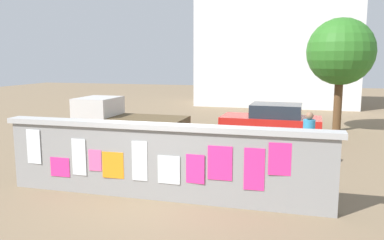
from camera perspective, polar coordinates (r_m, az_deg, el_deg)
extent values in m
plane|color=#7A664C|center=(16.57, 4.92, -2.04)|extent=(60.00, 60.00, 0.00)
cube|color=gray|center=(8.83, -4.48, -6.41)|extent=(7.46, 0.30, 1.59)
cube|color=#AAAAAA|center=(8.65, -4.55, -0.93)|extent=(7.66, 0.42, 0.12)
cube|color=silver|center=(10.14, -21.97, -3.60)|extent=(0.38, 0.03, 0.83)
cube|color=#F42D8C|center=(9.85, -18.59, -6.48)|extent=(0.50, 0.02, 0.46)
cube|color=silver|center=(9.51, -16.06, -5.19)|extent=(0.36, 0.03, 0.86)
cube|color=#F9599E|center=(9.31, -13.88, -5.70)|extent=(0.31, 0.02, 0.50)
cube|color=orange|center=(9.13, -11.38, -6.44)|extent=(0.52, 0.03, 0.61)
cube|color=silver|center=(8.83, -7.60, -5.92)|extent=(0.36, 0.02, 0.90)
cube|color=silver|center=(8.63, -3.38, -7.22)|extent=(0.51, 0.02, 0.63)
cube|color=#F42D8C|center=(8.45, 0.46, -7.12)|extent=(0.41, 0.03, 0.63)
cube|color=#F42D8C|center=(8.29, 4.07, -6.26)|extent=(0.52, 0.02, 0.73)
cube|color=#F42D8C|center=(8.21, 9.00, -7.07)|extent=(0.42, 0.02, 0.89)
cube|color=#F42D8C|center=(8.11, 12.60, -5.57)|extent=(0.45, 0.04, 0.67)
cylinder|color=black|center=(13.21, -15.01, -3.56)|extent=(0.70, 0.22, 0.70)
cylinder|color=black|center=(14.31, -12.29, -2.52)|extent=(0.70, 0.22, 0.70)
cylinder|color=black|center=(12.11, -4.84, -4.40)|extent=(0.70, 0.22, 0.70)
cylinder|color=black|center=(13.30, -2.80, -3.18)|extent=(0.70, 0.22, 0.70)
cube|color=silver|center=(13.57, -13.35, 0.05)|extent=(1.23, 1.53, 1.50)
cube|color=brown|center=(12.83, -6.31, -1.62)|extent=(2.43, 1.56, 0.90)
cylinder|color=black|center=(15.17, 6.29, -1.92)|extent=(0.61, 0.20, 0.60)
cylinder|color=black|center=(16.58, 7.24, -1.02)|extent=(0.61, 0.20, 0.60)
cylinder|color=black|center=(14.92, 15.77, -2.39)|extent=(0.61, 0.20, 0.60)
cylinder|color=black|center=(16.35, 15.90, -1.43)|extent=(0.61, 0.20, 0.60)
cube|color=red|center=(15.65, 11.31, -0.59)|extent=(3.85, 1.82, 0.60)
cube|color=#262D38|center=(15.56, 12.10, 1.37)|extent=(1.95, 1.60, 0.50)
cylinder|color=black|center=(11.98, 5.02, -4.79)|extent=(0.61, 0.19, 0.60)
cylinder|color=black|center=(11.64, 11.11, -5.33)|extent=(0.61, 0.21, 0.60)
cube|color=red|center=(11.73, 8.05, -3.74)|extent=(1.02, 0.39, 0.32)
cube|color=black|center=(11.64, 9.02, -2.95)|extent=(0.59, 0.30, 0.10)
cube|color=#262626|center=(11.83, 5.52, -2.25)|extent=(0.12, 0.56, 0.03)
cylinder|color=black|center=(9.71, 15.49, -8.16)|extent=(0.65, 0.21, 0.66)
cylinder|color=black|center=(10.02, 9.64, -7.43)|extent=(0.65, 0.21, 0.66)
cube|color=black|center=(9.80, 12.56, -6.79)|extent=(0.93, 0.29, 0.06)
cylinder|color=black|center=(9.79, 11.76, -5.45)|extent=(0.04, 0.04, 0.40)
cube|color=black|center=(9.75, 11.80, -4.31)|extent=(0.21, 0.13, 0.05)
cube|color=black|center=(9.58, 15.34, -4.97)|extent=(0.15, 0.43, 0.03)
cylinder|color=black|center=(9.91, 1.82, -7.50)|extent=(0.66, 0.08, 0.66)
cylinder|color=black|center=(10.13, -4.08, -7.14)|extent=(0.66, 0.08, 0.66)
cube|color=red|center=(9.96, -1.17, -6.33)|extent=(0.95, 0.10, 0.06)
cylinder|color=red|center=(9.94, -2.02, -5.06)|extent=(0.03, 0.03, 0.40)
cube|color=black|center=(9.89, -2.03, -3.93)|extent=(0.20, 0.09, 0.05)
cube|color=black|center=(9.77, 1.54, -4.39)|extent=(0.07, 0.44, 0.03)
cylinder|color=purple|center=(11.93, 16.87, -4.71)|extent=(0.12, 0.12, 0.80)
cylinder|color=purple|center=(11.92, 16.00, -4.69)|extent=(0.12, 0.12, 0.80)
cylinder|color=#338CBF|center=(11.78, 16.58, -1.39)|extent=(0.36, 0.36, 0.60)
sphere|color=#8C664C|center=(11.72, 16.67, 0.59)|extent=(0.22, 0.22, 0.22)
cylinder|color=brown|center=(18.22, 20.38, 2.29)|extent=(0.35, 0.35, 2.43)
sphere|color=#2D6F22|center=(18.12, 20.76, 9.26)|extent=(2.85, 2.85, 2.85)
cube|color=silver|center=(27.28, 12.15, 10.77)|extent=(10.38, 4.03, 8.27)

